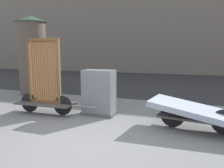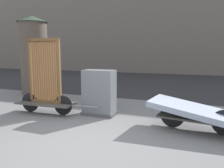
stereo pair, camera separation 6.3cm
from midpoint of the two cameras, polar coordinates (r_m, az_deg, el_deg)
The scene contains 7 objects.
ground_plane at distance 4.08m, azimuth -7.53°, elevation -15.70°, with size 60.00×60.00×0.00m, color slate.
road_strip at distance 12.55m, azimuth 12.47°, elevation 0.50°, with size 56.00×9.85×0.01m.
building_facade at distance 19.55m, azimuth 16.07°, elevation 16.79°, with size 48.00×4.00×9.33m.
bike_cart_with_bedframe at distance 6.15m, azimuth -16.67°, elevation -0.90°, with size 2.32×0.69×2.02m.
bike_cart_with_mattress at distance 4.96m, azimuth 21.87°, elevation -6.97°, with size 2.54×1.20×0.63m.
utility_cabinet at distance 5.79m, azimuth -3.06°, elevation -2.66°, with size 0.88×0.52×1.20m.
advertising_column at distance 9.21m, azimuth -19.50°, elevation 7.16°, with size 1.18×1.18×3.05m.
Camera 2 is at (1.83, -3.26, 1.65)m, focal length 35.00 mm.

